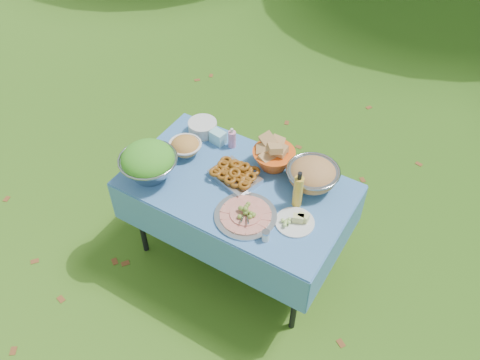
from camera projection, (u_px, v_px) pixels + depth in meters
name	position (u px, v px, depth m)	size (l,w,h in m)	color
ground	(238.00, 254.00, 3.84)	(80.00, 80.00, 0.00)	#143D0B
picnic_table	(238.00, 222.00, 3.56)	(1.46, 0.86, 0.76)	#78C0E6
salad_bowl	(148.00, 162.00, 3.26)	(0.38, 0.38, 0.25)	#969B9F
pasta_bowl_white	(185.00, 146.00, 3.46)	(0.22, 0.22, 0.12)	silver
plate_stack	(203.00, 127.00, 3.63)	(0.21, 0.21, 0.09)	silver
wipes_box	(218.00, 137.00, 3.55)	(0.10, 0.08, 0.09)	#8FD6E2
sanitizer_bottle	(232.00, 138.00, 3.50)	(0.05, 0.05, 0.16)	pink
bread_bowl	(274.00, 155.00, 3.35)	(0.29, 0.29, 0.19)	#E55415
pasta_bowl_steel	(313.00, 175.00, 3.23)	(0.34, 0.34, 0.18)	#969B9F
fried_tray	(235.00, 175.00, 3.30)	(0.31, 0.22, 0.07)	#B9B9BE
charcuterie_platter	(246.00, 212.00, 3.07)	(0.39, 0.39, 0.09)	#BABDC2
oil_bottle	(298.00, 189.00, 3.07)	(0.06, 0.06, 0.27)	gold
cheese_plate	(295.00, 219.00, 3.04)	(0.24, 0.24, 0.07)	silver
shaker	(266.00, 236.00, 2.95)	(0.05, 0.05, 0.08)	silver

